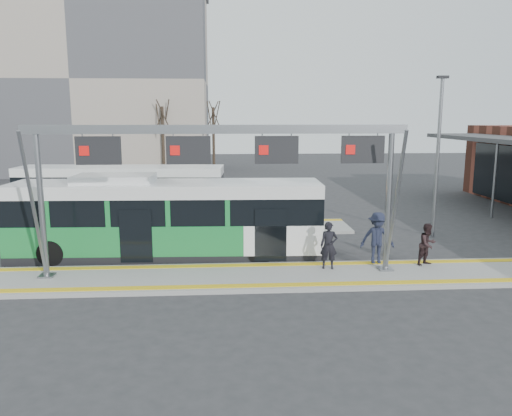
{
  "coord_description": "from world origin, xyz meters",
  "views": [
    {
      "loc": [
        -0.32,
        -16.76,
        5.62
      ],
      "look_at": [
        0.97,
        3.0,
        1.99
      ],
      "focal_mm": 35.0,
      "sensor_mm": 36.0,
      "label": 1
    }
  ],
  "objects": [
    {
      "name": "platform_main",
      "position": [
        0.0,
        0.0,
        0.07
      ],
      "size": [
        22.0,
        3.0,
        0.15
      ],
      "primitive_type": "cube",
      "color": "gray",
      "rests_on": "ground"
    },
    {
      "name": "passenger_a",
      "position": [
        3.46,
        0.59,
        1.01
      ],
      "size": [
        0.68,
        0.5,
        1.73
      ],
      "primitive_type": "imported",
      "rotation": [
        0.0,
        0.0,
        -0.14
      ],
      "color": "black",
      "rests_on": "platform_main"
    },
    {
      "name": "tactile_second",
      "position": [
        -4.0,
        9.15,
        0.16
      ],
      "size": [
        20.0,
        0.35,
        0.02
      ],
      "color": "yellow",
      "rests_on": "platform_second"
    },
    {
      "name": "platform_second",
      "position": [
        -4.0,
        8.0,
        0.07
      ],
      "size": [
        20.0,
        3.0,
        0.15
      ],
      "primitive_type": "cube",
      "color": "gray",
      "rests_on": "ground"
    },
    {
      "name": "tactile_main",
      "position": [
        0.0,
        0.0,
        0.16
      ],
      "size": [
        22.0,
        2.65,
        0.02
      ],
      "color": "yellow",
      "rests_on": "platform_main"
    },
    {
      "name": "lamp_east",
      "position": [
        9.57,
        5.74,
        3.96
      ],
      "size": [
        0.5,
        0.25,
        7.43
      ],
      "color": "slate",
      "rests_on": "ground"
    },
    {
      "name": "ground",
      "position": [
        0.0,
        0.0,
        0.0
      ],
      "size": [
        120.0,
        120.0,
        0.0
      ],
      "primitive_type": "plane",
      "color": "#2D2D30",
      "rests_on": "ground"
    },
    {
      "name": "apartment_block",
      "position": [
        -14.0,
        36.0,
        9.21
      ],
      "size": [
        24.5,
        12.5,
        18.4
      ],
      "color": "#A29587",
      "rests_on": "ground"
    },
    {
      "name": "gantry",
      "position": [
        -0.35,
        0.25,
        4.3
      ],
      "size": [
        13.0,
        1.68,
        5.2
      ],
      "color": "slate",
      "rests_on": "platform_main"
    },
    {
      "name": "tree_left",
      "position": [
        -5.83,
        29.69,
        5.62
      ],
      "size": [
        1.4,
        1.4,
        7.41
      ],
      "color": "#382B21",
      "rests_on": "ground"
    },
    {
      "name": "hero_bus",
      "position": [
        -2.63,
        3.06,
        1.54
      ],
      "size": [
        12.31,
        2.99,
        3.36
      ],
      "rotation": [
        0.0,
        0.0,
        -0.03
      ],
      "color": "black",
      "rests_on": "ground"
    },
    {
      "name": "passenger_b",
      "position": [
        7.24,
        0.8,
        0.94
      ],
      "size": [
        0.96,
        0.89,
        1.58
      ],
      "primitive_type": "imported",
      "rotation": [
        0.0,
        0.0,
        0.48
      ],
      "color": "black",
      "rests_on": "platform_main"
    },
    {
      "name": "tree_mid",
      "position": [
        -1.31,
        34.76,
        5.64
      ],
      "size": [
        1.4,
        1.4,
        7.44
      ],
      "color": "#382B21",
      "rests_on": "ground"
    },
    {
      "name": "bg_bus_green",
      "position": [
        -6.11,
        11.68,
        1.41
      ],
      "size": [
        11.59,
        3.22,
        2.86
      ],
      "rotation": [
        0.0,
        0.0,
        -0.07
      ],
      "color": "black",
      "rests_on": "ground"
    },
    {
      "name": "passenger_c",
      "position": [
        5.41,
        1.1,
        1.13
      ],
      "size": [
        1.31,
        0.81,
        1.96
      ],
      "primitive_type": "imported",
      "rotation": [
        0.0,
        0.0,
        -0.06
      ],
      "color": "#1E2236",
      "rests_on": "platform_main"
    }
  ]
}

